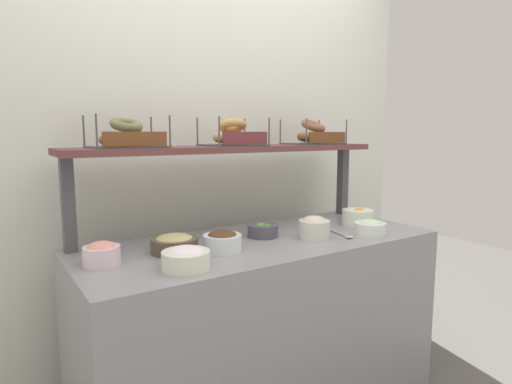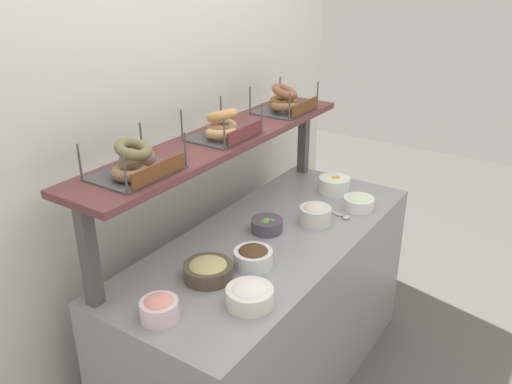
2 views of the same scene
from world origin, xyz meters
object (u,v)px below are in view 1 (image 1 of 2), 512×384
(bagel_basket_sesame, at_px, (233,136))
(bagel_basket_cinnamon_raisin, at_px, (313,136))
(bagel_basket_poppy, at_px, (127,137))
(bowl_chocolate_spread, at_px, (222,241))
(bowl_fruit_salad, at_px, (358,217))
(bowl_cream_cheese, at_px, (186,258))
(bowl_lox_spread, at_px, (102,253))
(bowl_veggie_mix, at_px, (263,230))
(bowl_scallion_spread, at_px, (370,227))
(bowl_hummus, at_px, (175,243))
(serving_spoon_near_plate, at_px, (344,235))
(bowl_potato_salad, at_px, (314,227))

(bagel_basket_sesame, relative_size, bagel_basket_cinnamon_raisin, 0.98)
(bagel_basket_poppy, bearing_deg, bowl_chocolate_spread, -49.44)
(bowl_fruit_salad, relative_size, bowl_cream_cheese, 0.94)
(bowl_cream_cheese, distance_m, bagel_basket_sesame, 0.79)
(bowl_lox_spread, height_order, bowl_cream_cheese, bowl_lox_spread)
(bagel_basket_cinnamon_raisin, bearing_deg, bowl_veggie_mix, -157.30)
(bowl_scallion_spread, xyz_separation_m, bowl_hummus, (-0.92, 0.24, 0.00))
(bowl_veggie_mix, relative_size, serving_spoon_near_plate, 0.85)
(bagel_basket_poppy, relative_size, bagel_basket_sesame, 1.06)
(bowl_fruit_salad, bearing_deg, bowl_scallion_spread, -122.22)
(bowl_chocolate_spread, bearing_deg, bowl_scallion_spread, -10.77)
(bowl_potato_salad, distance_m, bagel_basket_poppy, 0.95)
(bowl_fruit_salad, height_order, serving_spoon_near_plate, bowl_fruit_salad)
(bowl_hummus, height_order, bowl_veggie_mix, bowl_hummus)
(bowl_veggie_mix, bearing_deg, bowl_potato_salad, -38.00)
(bowl_scallion_spread, bearing_deg, bowl_cream_cheese, 179.79)
(bagel_basket_poppy, bearing_deg, bowl_potato_salad, -25.60)
(bowl_scallion_spread, xyz_separation_m, bowl_chocolate_spread, (-0.74, 0.14, 0.01))
(bowl_cream_cheese, bearing_deg, bagel_basket_poppy, 96.82)
(bagel_basket_cinnamon_raisin, bearing_deg, bowl_hummus, -166.82)
(bowl_veggie_mix, xyz_separation_m, bagel_basket_cinnamon_raisin, (0.48, 0.20, 0.45))
(bowl_fruit_salad, relative_size, serving_spoon_near_plate, 0.96)
(bowl_lox_spread, bearing_deg, bowl_potato_salad, -6.76)
(bowl_scallion_spread, bearing_deg, bowl_potato_salad, 157.76)
(bowl_lox_spread, distance_m, bagel_basket_sesame, 0.87)
(bagel_basket_cinnamon_raisin, bearing_deg, bagel_basket_poppy, 179.28)
(bowl_hummus, xyz_separation_m, bowl_potato_salad, (0.65, -0.13, 0.01))
(bowl_cream_cheese, bearing_deg, bagel_basket_cinnamon_raisin, 24.62)
(bowl_chocolate_spread, bearing_deg, bowl_hummus, 150.35)
(bowl_veggie_mix, bearing_deg, bagel_basket_sesame, 100.51)
(bowl_veggie_mix, distance_m, bagel_basket_sesame, 0.49)
(bowl_lox_spread, height_order, bowl_veggie_mix, bowl_lox_spread)
(bagel_basket_poppy, xyz_separation_m, bagel_basket_cinnamon_raisin, (1.05, -0.01, 0.00))
(bowl_hummus, height_order, bagel_basket_cinnamon_raisin, bagel_basket_cinnamon_raisin)
(bowl_hummus, xyz_separation_m, bagel_basket_poppy, (-0.11, 0.23, 0.44))
(bowl_hummus, xyz_separation_m, serving_spoon_near_plate, (0.79, -0.20, -0.03))
(bowl_scallion_spread, xyz_separation_m, bowl_potato_salad, (-0.27, 0.11, 0.01))
(bagel_basket_sesame, bearing_deg, bowl_veggie_mix, -79.49)
(bowl_hummus, distance_m, bowl_veggie_mix, 0.46)
(bowl_chocolate_spread, bearing_deg, serving_spoon_near_plate, -9.12)
(bowl_scallion_spread, bearing_deg, serving_spoon_near_plate, 161.62)
(bowl_potato_salad, xyz_separation_m, bowl_cream_cheese, (-0.71, -0.10, -0.01))
(bowl_chocolate_spread, xyz_separation_m, bowl_veggie_mix, (0.29, 0.12, -0.01))
(bowl_chocolate_spread, xyz_separation_m, bowl_hummus, (-0.17, 0.10, -0.01))
(bowl_veggie_mix, bearing_deg, bowl_cream_cheese, -153.63)
(bowl_hummus, relative_size, bowl_veggie_mix, 1.34)
(bagel_basket_poppy, bearing_deg, bagel_basket_cinnamon_raisin, -0.72)
(bowl_potato_salad, height_order, bowl_cream_cheese, bowl_potato_salad)
(bowl_chocolate_spread, relative_size, bowl_veggie_mix, 1.09)
(bowl_fruit_salad, distance_m, bowl_veggie_mix, 0.58)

